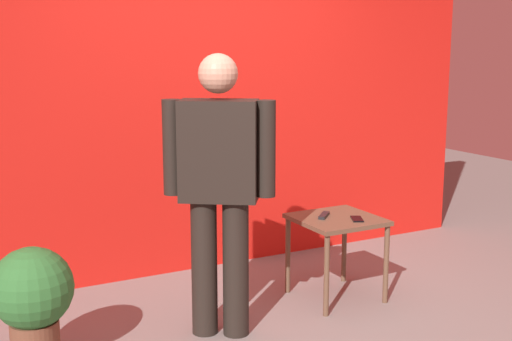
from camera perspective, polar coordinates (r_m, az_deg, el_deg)
name	(u,v)px	position (r m, az deg, el deg)	size (l,w,h in m)	color
back_wall_red	(204,82)	(5.24, -4.37, 7.44)	(4.88, 0.12, 2.91)	red
standing_person	(219,181)	(3.99, -3.11, -0.92)	(0.61, 0.46, 1.69)	black
side_table	(337,229)	(4.70, 6.78, -4.91)	(0.54, 0.54, 0.57)	brown
cell_phone	(357,219)	(4.63, 8.46, -4.04)	(0.07, 0.14, 0.01)	black
tv_remote	(324,215)	(4.68, 5.72, -3.76)	(0.04, 0.17, 0.02)	black
potted_plant	(33,299)	(3.86, -18.22, -10.17)	(0.44, 0.44, 0.69)	brown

